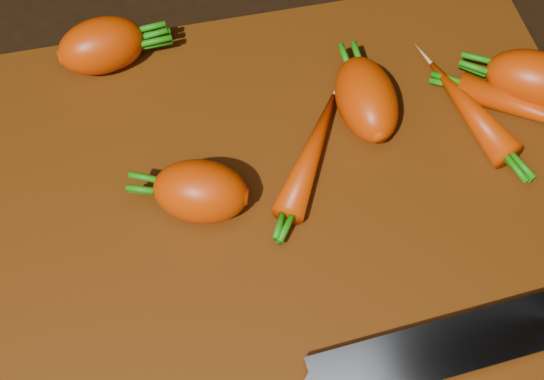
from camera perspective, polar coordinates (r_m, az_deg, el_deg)
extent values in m
cube|color=black|center=(0.56, 0.22, -2.75)|extent=(2.00, 2.00, 0.01)
cube|color=#592907|center=(0.55, 0.22, -2.18)|extent=(0.50, 0.40, 0.01)
ellipsoid|color=#C53200|center=(0.63, -12.74, 10.56)|extent=(0.08, 0.06, 0.04)
ellipsoid|color=#C53200|center=(0.53, -5.40, -0.12)|extent=(0.08, 0.07, 0.05)
ellipsoid|color=#C53200|center=(0.58, 7.10, 6.81)|extent=(0.05, 0.08, 0.05)
ellipsoid|color=#C53200|center=(0.63, -12.32, 10.41)|extent=(0.06, 0.04, 0.04)
ellipsoid|color=#C53200|center=(0.63, 19.17, 7.86)|extent=(0.09, 0.08, 0.04)
ellipsoid|color=#C53200|center=(0.56, 3.01, 2.85)|extent=(0.08, 0.11, 0.02)
ellipsoid|color=#C53200|center=(0.62, 19.68, 5.42)|extent=(0.12, 0.10, 0.02)
ellipsoid|color=#C53200|center=(0.60, 14.61, 5.96)|extent=(0.05, 0.11, 0.03)
cube|color=gray|center=(0.51, 15.01, -10.87)|extent=(0.02, 0.03, 0.02)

